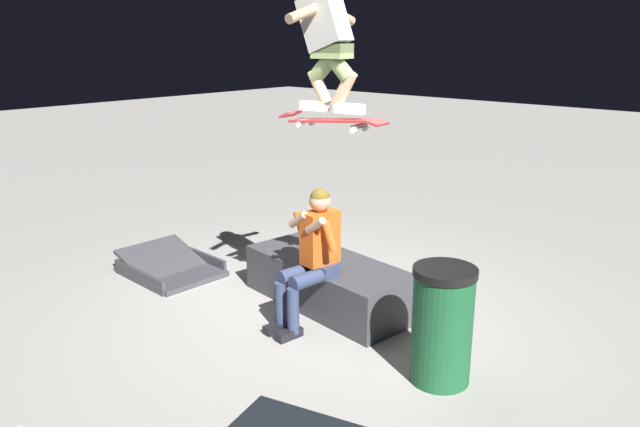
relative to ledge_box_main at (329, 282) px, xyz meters
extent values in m
plane|color=gray|center=(-0.01, 0.19, -0.24)|extent=(40.00, 40.00, 0.00)
cube|color=#38383D|center=(0.00, 0.00, 0.00)|extent=(1.91, 0.97, 0.47)
cube|color=#2D3856|center=(-0.19, 0.35, 0.30)|extent=(0.32, 0.20, 0.12)
cube|color=#D15119|center=(-0.19, 0.35, 0.61)|extent=(0.24, 0.36, 0.50)
sphere|color=tan|center=(-0.19, 0.35, 0.96)|extent=(0.20, 0.20, 0.20)
sphere|color=brown|center=(-0.19, 0.35, 0.98)|extent=(0.19, 0.19, 0.19)
cylinder|color=#D15119|center=(-0.38, 0.43, 0.68)|extent=(0.20, 0.10, 0.29)
cylinder|color=tan|center=(-0.29, 0.52, 0.78)|extent=(0.24, 0.10, 0.19)
cylinder|color=#D15119|center=(0.01, 0.38, 0.68)|extent=(0.20, 0.10, 0.29)
cylinder|color=tan|center=(-0.05, 0.49, 0.78)|extent=(0.24, 0.10, 0.19)
cylinder|color=#2D3856|center=(-0.26, 0.56, 0.28)|extent=(0.19, 0.41, 0.14)
cylinder|color=#2D3856|center=(-0.23, 0.76, 0.02)|extent=(0.11, 0.11, 0.43)
cube|color=black|center=(-0.22, 0.80, -0.20)|extent=(0.13, 0.27, 0.08)
cylinder|color=#2D3856|center=(-0.08, 0.53, 0.28)|extent=(0.19, 0.41, 0.14)
cylinder|color=#2D3856|center=(-0.05, 0.73, 0.02)|extent=(0.11, 0.11, 0.43)
cube|color=black|center=(-0.05, 0.78, -0.20)|extent=(0.13, 0.27, 0.08)
cube|color=#B72D2D|center=(-0.38, 0.41, 1.71)|extent=(0.81, 0.27, 0.08)
cube|color=#B72D2D|center=(0.07, 0.45, 1.73)|extent=(0.14, 0.21, 0.06)
cube|color=#B72D2D|center=(-0.82, 0.37, 1.73)|extent=(0.14, 0.21, 0.05)
cube|color=#99999E|center=(-0.10, 0.43, 1.68)|extent=(0.08, 0.16, 0.03)
cylinder|color=white|center=(-0.11, 0.52, 1.66)|extent=(0.06, 0.03, 0.05)
cylinder|color=white|center=(-0.09, 0.34, 1.66)|extent=(0.06, 0.03, 0.05)
cube|color=#99999E|center=(-0.66, 0.38, 1.68)|extent=(0.08, 0.16, 0.03)
cylinder|color=white|center=(-0.66, 0.47, 1.66)|extent=(0.06, 0.03, 0.05)
cylinder|color=white|center=(-0.65, 0.29, 1.66)|extent=(0.06, 0.03, 0.05)
cube|color=white|center=(-0.20, 0.42, 1.82)|extent=(0.27, 0.12, 0.08)
cube|color=white|center=(-0.56, 0.39, 1.82)|extent=(0.27, 0.12, 0.08)
cylinder|color=tan|center=(-0.25, 0.42, 1.98)|extent=(0.24, 0.12, 0.31)
cylinder|color=#657848|center=(-0.32, 0.41, 2.18)|extent=(0.34, 0.16, 0.33)
cylinder|color=tan|center=(-0.50, 0.40, 1.98)|extent=(0.24, 0.12, 0.31)
cylinder|color=#657848|center=(-0.43, 0.40, 2.18)|extent=(0.34, 0.16, 0.33)
cube|color=#657848|center=(-0.38, 0.41, 2.28)|extent=(0.32, 0.23, 0.12)
cube|color=silver|center=(-0.30, 0.41, 2.52)|extent=(0.47, 0.26, 0.52)
cylinder|color=tan|center=(-0.30, 0.63, 2.58)|extent=(0.12, 0.45, 0.19)
cylinder|color=tan|center=(-0.26, 0.20, 2.58)|extent=(0.12, 0.45, 0.19)
cube|color=#38383D|center=(1.90, 0.57, -0.21)|extent=(1.14, 0.87, 0.06)
cube|color=#38383D|center=(1.90, 0.57, -0.15)|extent=(1.09, 0.87, 0.35)
cube|color=#38383D|center=(1.90, 0.99, -0.15)|extent=(0.99, 0.08, 0.16)
cube|color=#38383D|center=(1.90, 0.16, -0.15)|extent=(0.99, 0.08, 0.16)
cylinder|color=#19512D|center=(-1.60, 0.51, 0.21)|extent=(0.47, 0.47, 0.89)
cylinder|color=black|center=(-1.60, 0.51, 0.68)|extent=(0.49, 0.49, 0.06)
camera|label=1|loc=(-3.78, 4.39, 2.40)|focal=34.58mm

